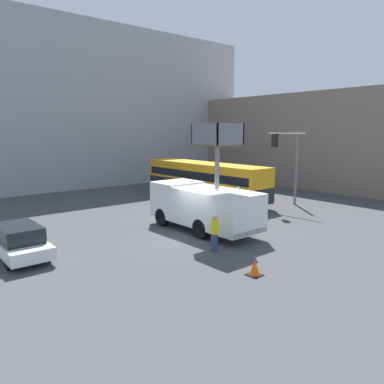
# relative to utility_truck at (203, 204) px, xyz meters

# --- Properties ---
(ground_plane) EXTENTS (120.00, 120.00, 0.00)m
(ground_plane) POSITION_rel_utility_truck_xyz_m (-1.01, -0.62, -1.52)
(ground_plane) COLOR #424244
(building_backdrop_far) EXTENTS (44.00, 10.00, 15.54)m
(building_backdrop_far) POSITION_rel_utility_truck_xyz_m (-1.01, 23.19, 6.25)
(building_backdrop_far) COLOR #9E9EA3
(building_backdrop_far) RESTS_ON ground_plane
(building_backdrop_side) EXTENTS (10.00, 28.00, 8.95)m
(building_backdrop_side) POSITION_rel_utility_truck_xyz_m (21.78, 5.98, 2.96)
(building_backdrop_side) COLOR gray
(building_backdrop_side) RESTS_ON ground_plane
(utility_truck) EXTENTS (2.49, 6.82, 5.83)m
(utility_truck) POSITION_rel_utility_truck_xyz_m (0.00, 0.00, 0.00)
(utility_truck) COLOR white
(utility_truck) RESTS_ON ground_plane
(city_bus) EXTENTS (2.43, 11.93, 2.95)m
(city_bus) POSITION_rel_utility_truck_xyz_m (6.26, 6.96, 0.23)
(city_bus) COLOR #232328
(city_bus) RESTS_ON ground_plane
(traffic_light_pole) EXTENTS (3.19, 2.93, 5.54)m
(traffic_light_pole) POSITION_rel_utility_truck_xyz_m (9.19, 1.21, 2.23)
(traffic_light_pole) COLOR slate
(traffic_light_pole) RESTS_ON ground_plane
(road_worker_near_truck) EXTENTS (0.38, 0.38, 1.81)m
(road_worker_near_truck) POSITION_rel_utility_truck_xyz_m (-1.94, -2.96, -0.61)
(road_worker_near_truck) COLOR navy
(road_worker_near_truck) RESTS_ON ground_plane
(road_worker_directing) EXTENTS (0.38, 0.38, 1.82)m
(road_worker_directing) POSITION_rel_utility_truck_xyz_m (4.59, 1.73, -0.61)
(road_worker_directing) COLOR navy
(road_worker_directing) RESTS_ON ground_plane
(traffic_cone_near_truck) EXTENTS (0.54, 0.54, 0.61)m
(traffic_cone_near_truck) POSITION_rel_utility_truck_xyz_m (-2.76, -6.08, -1.23)
(traffic_cone_near_truck) COLOR black
(traffic_cone_near_truck) RESTS_ON ground_plane
(parked_car_curbside) EXTENTS (1.75, 4.55, 1.45)m
(parked_car_curbside) POSITION_rel_utility_truck_xyz_m (-9.06, 1.92, -0.78)
(parked_car_curbside) COLOR silver
(parked_car_curbside) RESTS_ON ground_plane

